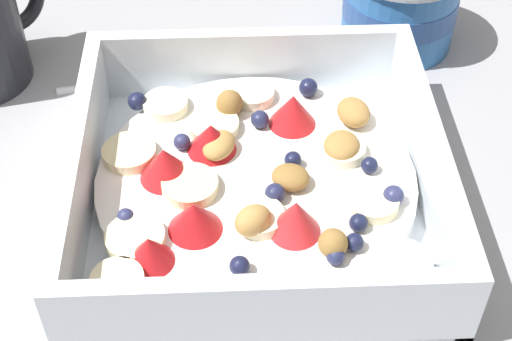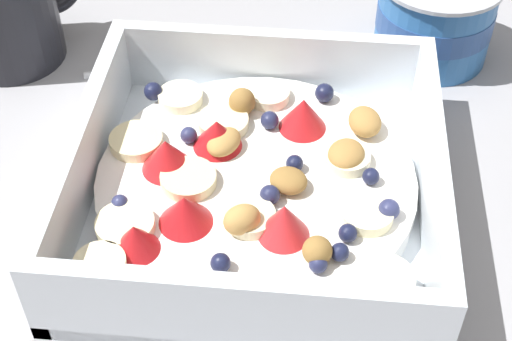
% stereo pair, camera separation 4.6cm
% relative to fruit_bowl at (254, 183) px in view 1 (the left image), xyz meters
% --- Properties ---
extents(ground_plane, '(2.40, 2.40, 0.00)m').
position_rel_fruit_bowl_xyz_m(ground_plane, '(0.02, 0.01, -0.02)').
color(ground_plane, '#9E9EA3').
extents(fruit_bowl, '(0.22, 0.22, 0.06)m').
position_rel_fruit_bowl_xyz_m(fruit_bowl, '(0.00, 0.00, 0.00)').
color(fruit_bowl, white).
rests_on(fruit_bowl, ground).
extents(spoon, '(0.05, 0.17, 0.01)m').
position_rel_fruit_bowl_xyz_m(spoon, '(-0.14, -0.02, -0.02)').
color(spoon, silver).
rests_on(spoon, ground).
extents(yogurt_cup, '(0.09, 0.09, 0.07)m').
position_rel_fruit_bowl_xyz_m(yogurt_cup, '(-0.17, 0.12, 0.01)').
color(yogurt_cup, '#3370B7').
rests_on(yogurt_cup, ground).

